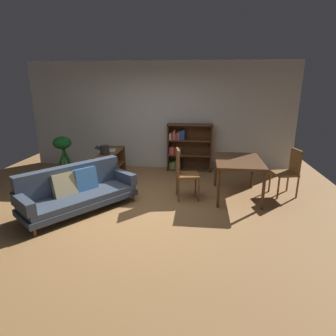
{
  "coord_description": "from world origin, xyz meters",
  "views": [
    {
      "loc": [
        1.06,
        -4.52,
        2.16
      ],
      "look_at": [
        0.49,
        0.36,
        0.68
      ],
      "focal_mm": 29.98,
      "sensor_mm": 36.0,
      "label": 1
    }
  ],
  "objects_px": {
    "media_console": "(110,166)",
    "potted_floor_plant": "(63,153)",
    "dining_chair_near": "(289,170)",
    "desk_speaker": "(105,150)",
    "dining_table": "(238,164)",
    "dining_chair_far": "(184,172)",
    "fabric_couch": "(77,190)",
    "bookshelf": "(186,148)",
    "open_laptop": "(107,150)"
  },
  "relations": [
    {
      "from": "fabric_couch",
      "to": "potted_floor_plant",
      "type": "distance_m",
      "value": 2.1
    },
    {
      "from": "open_laptop",
      "to": "dining_chair_near",
      "type": "height_order",
      "value": "dining_chair_near"
    },
    {
      "from": "open_laptop",
      "to": "bookshelf",
      "type": "distance_m",
      "value": 2.01
    },
    {
      "from": "desk_speaker",
      "to": "dining_chair_near",
      "type": "bearing_deg",
      "value": -5.23
    },
    {
      "from": "desk_speaker",
      "to": "dining_table",
      "type": "xyz_separation_m",
      "value": [
        2.85,
        -0.59,
        -0.06
      ]
    },
    {
      "from": "potted_floor_plant",
      "to": "bookshelf",
      "type": "distance_m",
      "value": 3.02
    },
    {
      "from": "media_console",
      "to": "dining_chair_far",
      "type": "distance_m",
      "value": 2.07
    },
    {
      "from": "fabric_couch",
      "to": "dining_table",
      "type": "xyz_separation_m",
      "value": [
        2.87,
        0.92,
        0.32
      ]
    },
    {
      "from": "dining_chair_near",
      "to": "potted_floor_plant",
      "type": "bearing_deg",
      "value": 172.84
    },
    {
      "from": "potted_floor_plant",
      "to": "open_laptop",
      "type": "bearing_deg",
      "value": 4.59
    },
    {
      "from": "open_laptop",
      "to": "dining_chair_near",
      "type": "distance_m",
      "value": 4.02
    },
    {
      "from": "media_console",
      "to": "bookshelf",
      "type": "relative_size",
      "value": 1.1
    },
    {
      "from": "media_console",
      "to": "desk_speaker",
      "type": "height_order",
      "value": "desk_speaker"
    },
    {
      "from": "fabric_couch",
      "to": "dining_chair_near",
      "type": "relative_size",
      "value": 2.16
    },
    {
      "from": "dining_chair_far",
      "to": "potted_floor_plant",
      "type": "bearing_deg",
      "value": 160.34
    },
    {
      "from": "media_console",
      "to": "bookshelf",
      "type": "xyz_separation_m",
      "value": [
        1.74,
        0.91,
        0.28
      ]
    },
    {
      "from": "media_console",
      "to": "desk_speaker",
      "type": "xyz_separation_m",
      "value": [
        -0.02,
        -0.24,
        0.43
      ]
    },
    {
      "from": "fabric_couch",
      "to": "dining_chair_far",
      "type": "xyz_separation_m",
      "value": [
        1.83,
        0.73,
        0.18
      ]
    },
    {
      "from": "potted_floor_plant",
      "to": "dining_chair_near",
      "type": "distance_m",
      "value": 5.03
    },
    {
      "from": "dining_chair_near",
      "to": "dining_chair_far",
      "type": "bearing_deg",
      "value": -168.44
    },
    {
      "from": "open_laptop",
      "to": "bookshelf",
      "type": "xyz_separation_m",
      "value": [
        1.84,
        0.79,
        -0.08
      ]
    },
    {
      "from": "potted_floor_plant",
      "to": "dining_table",
      "type": "distance_m",
      "value": 4.07
    },
    {
      "from": "media_console",
      "to": "potted_floor_plant",
      "type": "height_order",
      "value": "potted_floor_plant"
    },
    {
      "from": "dining_table",
      "to": "bookshelf",
      "type": "height_order",
      "value": "bookshelf"
    },
    {
      "from": "open_laptop",
      "to": "dining_chair_far",
      "type": "xyz_separation_m",
      "value": [
        1.89,
        -1.13,
        -0.12
      ]
    },
    {
      "from": "dining_table",
      "to": "dining_chair_near",
      "type": "xyz_separation_m",
      "value": [
        1.02,
        0.23,
        -0.16
      ]
    },
    {
      "from": "dining_chair_near",
      "to": "desk_speaker",
      "type": "bearing_deg",
      "value": 174.77
    },
    {
      "from": "open_laptop",
      "to": "bookshelf",
      "type": "relative_size",
      "value": 0.42
    },
    {
      "from": "fabric_couch",
      "to": "dining_chair_near",
      "type": "bearing_deg",
      "value": 16.49
    },
    {
      "from": "dining_table",
      "to": "potted_floor_plant",
      "type": "bearing_deg",
      "value": 167.79
    },
    {
      "from": "media_console",
      "to": "bookshelf",
      "type": "bearing_deg",
      "value": 27.66
    },
    {
      "from": "potted_floor_plant",
      "to": "dining_chair_far",
      "type": "relative_size",
      "value": 0.98
    },
    {
      "from": "dining_chair_near",
      "to": "media_console",
      "type": "bearing_deg",
      "value": 171.25
    },
    {
      "from": "dining_table",
      "to": "media_console",
      "type": "bearing_deg",
      "value": 163.73
    },
    {
      "from": "dining_chair_far",
      "to": "bookshelf",
      "type": "distance_m",
      "value": 1.93
    },
    {
      "from": "fabric_couch",
      "to": "dining_chair_far",
      "type": "height_order",
      "value": "dining_chair_far"
    },
    {
      "from": "desk_speaker",
      "to": "bookshelf",
      "type": "bearing_deg",
      "value": 33.14
    },
    {
      "from": "fabric_couch",
      "to": "dining_chair_near",
      "type": "height_order",
      "value": "dining_chair_near"
    },
    {
      "from": "potted_floor_plant",
      "to": "dining_table",
      "type": "bearing_deg",
      "value": -12.21
    },
    {
      "from": "media_console",
      "to": "open_laptop",
      "type": "relative_size",
      "value": 2.61
    },
    {
      "from": "media_console",
      "to": "dining_chair_near",
      "type": "bearing_deg",
      "value": -8.75
    },
    {
      "from": "dining_chair_near",
      "to": "open_laptop",
      "type": "bearing_deg",
      "value": 169.8
    },
    {
      "from": "desk_speaker",
      "to": "potted_floor_plant",
      "type": "distance_m",
      "value": 1.17
    },
    {
      "from": "media_console",
      "to": "potted_floor_plant",
      "type": "xyz_separation_m",
      "value": [
        -1.15,
        0.03,
        0.25
      ]
    },
    {
      "from": "open_laptop",
      "to": "potted_floor_plant",
      "type": "xyz_separation_m",
      "value": [
        -1.05,
        -0.08,
        -0.1
      ]
    },
    {
      "from": "potted_floor_plant",
      "to": "bookshelf",
      "type": "bearing_deg",
      "value": 16.9
    },
    {
      "from": "potted_floor_plant",
      "to": "dining_table",
      "type": "relative_size",
      "value": 0.8
    },
    {
      "from": "bookshelf",
      "to": "dining_chair_near",
      "type": "bearing_deg",
      "value": -35.53
    },
    {
      "from": "bookshelf",
      "to": "potted_floor_plant",
      "type": "bearing_deg",
      "value": -163.1
    },
    {
      "from": "potted_floor_plant",
      "to": "dining_chair_near",
      "type": "height_order",
      "value": "potted_floor_plant"
    }
  ]
}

